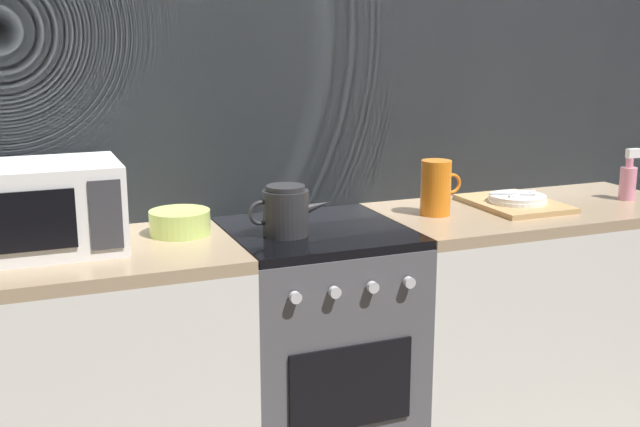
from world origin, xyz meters
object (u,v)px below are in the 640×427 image
at_px(kettle, 286,211).
at_px(dish_pile, 515,202).
at_px(mixing_bowl, 180,222).
at_px(spray_bottle, 628,180).
at_px(microwave, 42,208).
at_px(pitcher, 436,188).
at_px(stove_unit, 316,352).

xyz_separation_m(kettle, dish_pile, (0.95, 0.07, -0.06)).
xyz_separation_m(mixing_bowl, spray_bottle, (1.76, -0.13, 0.04)).
bearing_deg(microwave, kettle, -7.49).
xyz_separation_m(microwave, spray_bottle, (2.19, -0.08, -0.06)).
relative_size(kettle, pitcher, 1.42).
distance_m(stove_unit, mixing_bowl, 0.67).
height_order(pitcher, dish_pile, pitcher).
bearing_deg(spray_bottle, kettle, -179.37).
distance_m(mixing_bowl, pitcher, 0.93).
bearing_deg(mixing_bowl, kettle, -24.19).
distance_m(stove_unit, microwave, 1.05).
relative_size(kettle, spray_bottle, 1.40).
xyz_separation_m(mixing_bowl, dish_pile, (1.27, -0.07, -0.02)).
bearing_deg(dish_pile, mixing_bowl, 176.89).
height_order(pitcher, spray_bottle, spray_bottle).
xyz_separation_m(pitcher, dish_pile, (0.35, 0.00, -0.08)).
bearing_deg(dish_pile, pitcher, -179.90).
xyz_separation_m(dish_pile, spray_bottle, (0.49, -0.06, 0.06)).
height_order(kettle, pitcher, pitcher).
bearing_deg(pitcher, dish_pile, 0.10).
relative_size(stove_unit, pitcher, 4.50).
relative_size(dish_pile, spray_bottle, 1.97).
relative_size(stove_unit, kettle, 3.16).
height_order(kettle, mixing_bowl, kettle).
relative_size(microwave, kettle, 1.62).
relative_size(mixing_bowl, spray_bottle, 0.99).
bearing_deg(pitcher, microwave, 179.00).
xyz_separation_m(kettle, spray_bottle, (1.44, 0.02, -0.00)).
bearing_deg(mixing_bowl, pitcher, -4.31).
height_order(mixing_bowl, pitcher, pitcher).
relative_size(kettle, mixing_bowl, 1.42).
relative_size(stove_unit, spray_bottle, 4.43).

